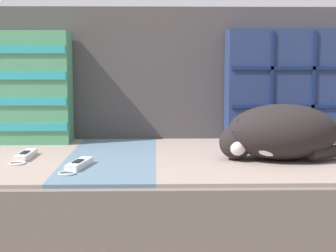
# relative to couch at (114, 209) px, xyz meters

# --- Properties ---
(couch) EXTENTS (2.08, 0.90, 0.37)m
(couch) POSITION_rel_couch_xyz_m (0.00, 0.00, 0.00)
(couch) COLOR gray
(couch) RESTS_ON ground_plane
(sofa_backrest) EXTENTS (2.04, 0.14, 0.50)m
(sofa_backrest) POSITION_rel_couch_xyz_m (0.00, 0.38, 0.43)
(sofa_backrest) COLOR #474242
(sofa_backrest) RESTS_ON couch
(throw_pillow_quilted) EXTENTS (0.45, 0.14, 0.41)m
(throw_pillow_quilted) POSITION_rel_couch_xyz_m (0.62, 0.24, 0.39)
(throw_pillow_quilted) COLOR navy
(throw_pillow_quilted) RESTS_ON couch
(throw_pillow_striped) EXTENTS (0.38, 0.14, 0.40)m
(throw_pillow_striped) POSITION_rel_couch_xyz_m (-0.36, 0.24, 0.39)
(throw_pillow_striped) COLOR #4C9366
(throw_pillow_striped) RESTS_ON couch
(sleeping_cat) EXTENTS (0.40, 0.22, 0.17)m
(sleeping_cat) POSITION_rel_couch_xyz_m (0.51, -0.11, 0.27)
(sleeping_cat) COLOR black
(sleeping_cat) RESTS_ON couch
(game_remote_near) EXTENTS (0.08, 0.19, 0.02)m
(game_remote_near) POSITION_rel_couch_xyz_m (-0.08, -0.22, 0.19)
(game_remote_near) COLOR white
(game_remote_near) RESTS_ON couch
(game_remote_far) EXTENTS (0.05, 0.20, 0.02)m
(game_remote_far) POSITION_rel_couch_xyz_m (-0.27, -0.07, 0.19)
(game_remote_far) COLOR white
(game_remote_far) RESTS_ON couch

